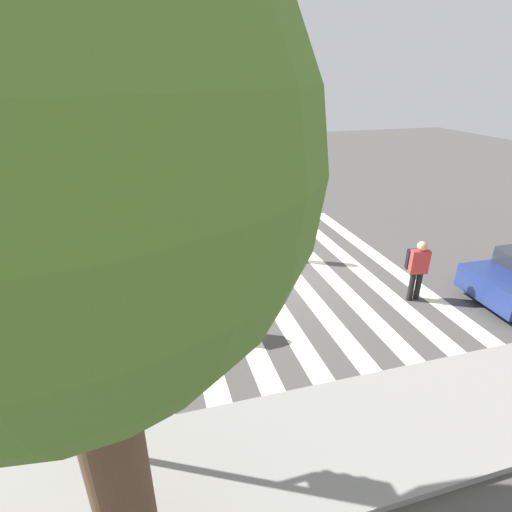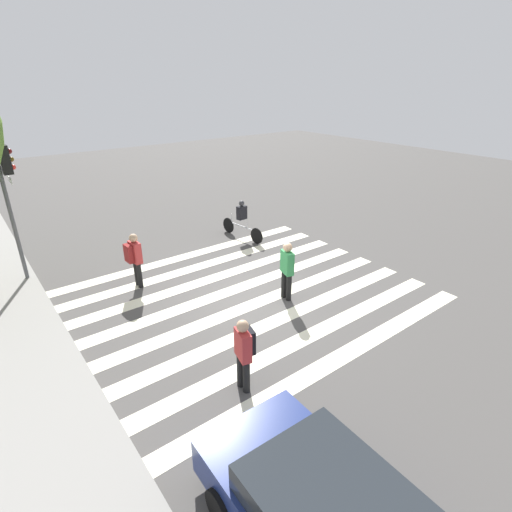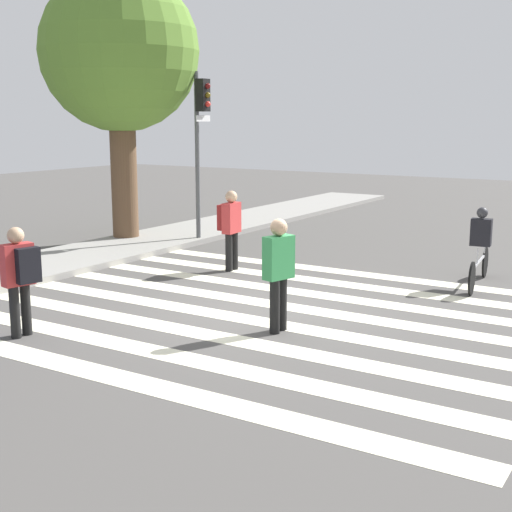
{
  "view_description": "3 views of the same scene",
  "coord_description": "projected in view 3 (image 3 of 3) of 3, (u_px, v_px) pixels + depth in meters",
  "views": [
    {
      "loc": [
        3.61,
        10.49,
        5.71
      ],
      "look_at": [
        0.74,
        0.53,
        0.94
      ],
      "focal_mm": 28.0,
      "sensor_mm": 36.0,
      "label": 1
    },
    {
      "loc": [
        -8.7,
        6.38,
        6.16
      ],
      "look_at": [
        0.64,
        -0.77,
        0.88
      ],
      "focal_mm": 28.0,
      "sensor_mm": 36.0,
      "label": 2
    },
    {
      "loc": [
        -10.36,
        -6.27,
        3.36
      ],
      "look_at": [
        0.08,
        0.24,
        0.97
      ],
      "focal_mm": 50.0,
      "sensor_mm": 36.0,
      "label": 3
    }
  ],
  "objects": [
    {
      "name": "ground_plane",
      "position": [
        265.0,
        312.0,
        12.53
      ],
      "size": [
        60.0,
        60.0,
        0.0
      ],
      "primitive_type": "plane",
      "color": "#4C4947"
    },
    {
      "name": "pedestrian_child_with_backpack",
      "position": [
        230.0,
        224.0,
        15.8
      ],
      "size": [
        0.51,
        0.43,
        1.79
      ],
      "rotation": [
        0.0,
        0.0,
        3.21
      ],
      "color": "black",
      "rests_on": "ground_plane"
    },
    {
      "name": "sidewalk_curb",
      "position": [
        24.0,
        269.0,
        15.76
      ],
      "size": [
        36.0,
        2.5,
        0.14
      ],
      "color": "gray",
      "rests_on": "ground_plane"
    },
    {
      "name": "street_tree",
      "position": [
        120.0,
        54.0,
        18.8
      ],
      "size": [
        4.23,
        4.23,
        7.21
      ],
      "color": "brown",
      "rests_on": "ground_plane"
    },
    {
      "name": "crosswalk_stripes",
      "position": [
        265.0,
        312.0,
        12.53
      ],
      "size": [
        8.05,
        10.0,
        0.01
      ],
      "color": "#F2EDCC",
      "rests_on": "ground_plane"
    },
    {
      "name": "pedestrian_adult_blue_shirt",
      "position": [
        279.0,
        269.0,
        11.21
      ],
      "size": [
        0.55,
        0.36,
        1.82
      ],
      "rotation": [
        0.0,
        0.0,
        2.86
      ],
      "color": "black",
      "rests_on": "ground_plane"
    },
    {
      "name": "cyclist_far_lane",
      "position": [
        480.0,
        244.0,
        14.35
      ],
      "size": [
        2.4,
        0.42,
        1.61
      ],
      "rotation": [
        0.0,
        0.0,
        0.11
      ],
      "color": "black",
      "rests_on": "ground_plane"
    },
    {
      "name": "pedestrian_adult_yellow_jacket",
      "position": [
        20.0,
        273.0,
        10.95
      ],
      "size": [
        0.52,
        0.47,
        1.73
      ],
      "rotation": [
        0.0,
        0.0,
        -0.24
      ],
      "color": "black",
      "rests_on": "ground_plane"
    },
    {
      "name": "traffic_light",
      "position": [
        201.0,
        124.0,
        18.87
      ],
      "size": [
        0.6,
        0.5,
        4.57
      ],
      "color": "#515456",
      "rests_on": "ground_plane"
    }
  ]
}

